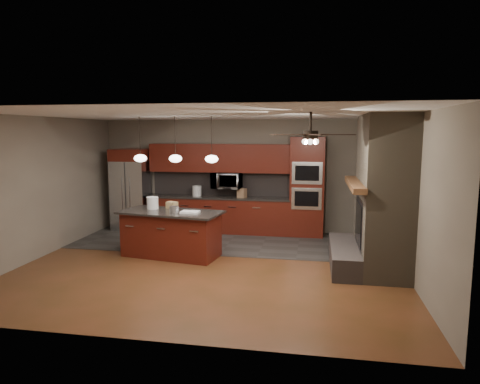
% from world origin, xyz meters
% --- Properties ---
extents(ground, '(7.00, 7.00, 0.00)m').
position_xyz_m(ground, '(0.00, 0.00, 0.00)').
color(ground, brown).
rests_on(ground, ground).
extents(ceiling, '(7.00, 6.00, 0.02)m').
position_xyz_m(ceiling, '(0.00, 0.00, 2.80)').
color(ceiling, white).
rests_on(ceiling, back_wall).
extents(back_wall, '(7.00, 0.02, 2.80)m').
position_xyz_m(back_wall, '(0.00, 3.00, 1.40)').
color(back_wall, slate).
rests_on(back_wall, ground).
extents(right_wall, '(0.02, 6.00, 2.80)m').
position_xyz_m(right_wall, '(3.50, 0.00, 1.40)').
color(right_wall, slate).
rests_on(right_wall, ground).
extents(left_wall, '(0.02, 6.00, 2.80)m').
position_xyz_m(left_wall, '(-3.50, 0.00, 1.40)').
color(left_wall, slate).
rests_on(left_wall, ground).
extents(slate_tile_patch, '(7.00, 2.40, 0.01)m').
position_xyz_m(slate_tile_patch, '(0.00, 1.80, 0.01)').
color(slate_tile_patch, '#363431').
rests_on(slate_tile_patch, ground).
extents(fireplace_column, '(1.30, 2.10, 2.80)m').
position_xyz_m(fireplace_column, '(3.04, 0.40, 1.30)').
color(fireplace_column, brown).
rests_on(fireplace_column, ground).
extents(back_cabinetry, '(3.59, 0.64, 2.20)m').
position_xyz_m(back_cabinetry, '(-0.48, 2.74, 0.89)').
color(back_cabinetry, '#53160F').
rests_on(back_cabinetry, ground).
extents(oven_tower, '(0.80, 0.63, 2.38)m').
position_xyz_m(oven_tower, '(1.70, 2.69, 1.19)').
color(oven_tower, '#53160F').
rests_on(oven_tower, ground).
extents(microwave, '(0.73, 0.41, 0.50)m').
position_xyz_m(microwave, '(-0.27, 2.75, 1.30)').
color(microwave, silver).
rests_on(microwave, back_cabinetry).
extents(refrigerator, '(0.88, 0.75, 2.07)m').
position_xyz_m(refrigerator, '(-2.74, 2.62, 1.03)').
color(refrigerator, silver).
rests_on(refrigerator, ground).
extents(kitchen_island, '(2.16, 1.24, 0.92)m').
position_xyz_m(kitchen_island, '(-0.94, 0.47, 0.47)').
color(kitchen_island, '#53160F').
rests_on(kitchen_island, ground).
extents(white_bucket, '(0.25, 0.25, 0.25)m').
position_xyz_m(white_bucket, '(-1.39, 0.65, 1.05)').
color(white_bucket, white).
rests_on(white_bucket, kitchen_island).
extents(paint_can, '(0.25, 0.25, 0.12)m').
position_xyz_m(paint_can, '(-0.83, 0.36, 0.98)').
color(paint_can, silver).
rests_on(paint_can, kitchen_island).
extents(paint_tray, '(0.36, 0.25, 0.04)m').
position_xyz_m(paint_tray, '(-0.51, 0.36, 0.94)').
color(paint_tray, white).
rests_on(paint_tray, kitchen_island).
extents(cardboard_box, '(0.26, 0.23, 0.14)m').
position_xyz_m(cardboard_box, '(-1.03, 0.79, 0.99)').
color(cardboard_box, '#A68755').
rests_on(cardboard_box, kitchen_island).
extents(counter_bucket, '(0.25, 0.25, 0.26)m').
position_xyz_m(counter_bucket, '(-1.03, 2.70, 1.03)').
color(counter_bucket, silver).
rests_on(counter_bucket, back_cabinetry).
extents(counter_box, '(0.24, 0.22, 0.22)m').
position_xyz_m(counter_box, '(0.13, 2.65, 1.01)').
color(counter_box, '#8D6848').
rests_on(counter_box, back_cabinetry).
extents(pendant_left, '(0.26, 0.26, 0.92)m').
position_xyz_m(pendant_left, '(-1.65, 0.70, 1.96)').
color(pendant_left, black).
rests_on(pendant_left, ceiling).
extents(pendant_center, '(0.26, 0.26, 0.92)m').
position_xyz_m(pendant_center, '(-0.90, 0.70, 1.96)').
color(pendant_center, black).
rests_on(pendant_center, ceiling).
extents(pendant_right, '(0.26, 0.26, 0.92)m').
position_xyz_m(pendant_right, '(-0.15, 0.70, 1.96)').
color(pendant_right, black).
rests_on(pendant_right, ceiling).
extents(ceiling_fan, '(1.27, 1.33, 0.41)m').
position_xyz_m(ceiling_fan, '(1.80, -0.80, 2.46)').
color(ceiling_fan, black).
rests_on(ceiling_fan, ceiling).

